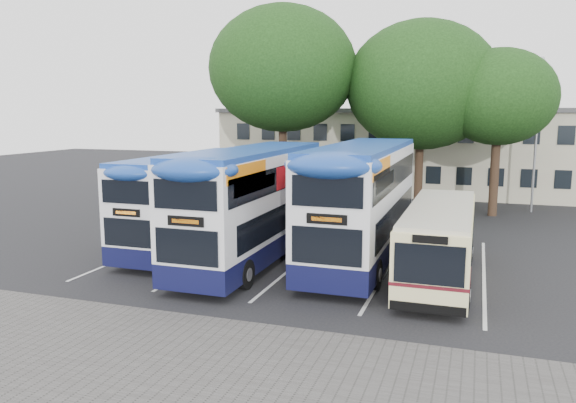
% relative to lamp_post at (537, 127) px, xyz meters
% --- Properties ---
extents(ground, '(120.00, 120.00, 0.00)m').
position_rel_lamp_post_xyz_m(ground, '(-6.00, -19.97, -5.08)').
color(ground, black).
rests_on(ground, ground).
extents(paving_strip, '(40.00, 6.00, 0.01)m').
position_rel_lamp_post_xyz_m(paving_strip, '(-8.00, -24.97, -5.08)').
color(paving_strip, '#595654').
rests_on(paving_strip, ground).
extents(bay_lines, '(14.12, 11.00, 0.01)m').
position_rel_lamp_post_xyz_m(bay_lines, '(-9.75, -14.97, -5.08)').
color(bay_lines, silver).
rests_on(bay_lines, ground).
extents(depot_building, '(32.40, 8.40, 6.20)m').
position_rel_lamp_post_xyz_m(depot_building, '(-6.00, 7.02, -1.93)').
color(depot_building, '#B7AD93').
rests_on(depot_building, ground).
extents(lamp_post, '(0.25, 1.05, 9.06)m').
position_rel_lamp_post_xyz_m(lamp_post, '(0.00, 0.00, 0.00)').
color(lamp_post, gray).
rests_on(lamp_post, ground).
extents(tree_left, '(8.95, 8.95, 12.33)m').
position_rel_lamp_post_xyz_m(tree_left, '(-14.66, -3.24, 3.43)').
color(tree_left, black).
rests_on(tree_left, ground).
extents(tree_mid, '(9.01, 9.01, 11.34)m').
position_rel_lamp_post_xyz_m(tree_mid, '(-6.56, -1.32, 2.42)').
color(tree_mid, black).
rests_on(tree_mid, ground).
extents(tree_right, '(6.38, 6.38, 9.49)m').
position_rel_lamp_post_xyz_m(tree_right, '(-2.24, -1.99, 1.67)').
color(tree_right, black).
rests_on(tree_right, ground).
extents(bus_dd_left, '(2.38, 9.83, 4.09)m').
position_rel_lamp_post_xyz_m(bus_dd_left, '(-15.04, -14.24, -2.83)').
color(bus_dd_left, '#0F1138').
rests_on(bus_dd_left, ground).
extents(bus_dd_mid, '(2.63, 10.84, 4.52)m').
position_rel_lamp_post_xyz_m(bus_dd_mid, '(-11.60, -15.59, -2.60)').
color(bus_dd_mid, '#0F1138').
rests_on(bus_dd_mid, ground).
extents(bus_dd_right, '(2.72, 11.21, 4.67)m').
position_rel_lamp_post_xyz_m(bus_dd_right, '(-7.46, -14.14, -2.51)').
color(bus_dd_right, '#0F1138').
rests_on(bus_dd_right, ground).
extents(bus_single, '(2.27, 8.94, 2.66)m').
position_rel_lamp_post_xyz_m(bus_single, '(-4.33, -15.77, -3.57)').
color(bus_single, '#FCEFA8').
rests_on(bus_single, ground).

